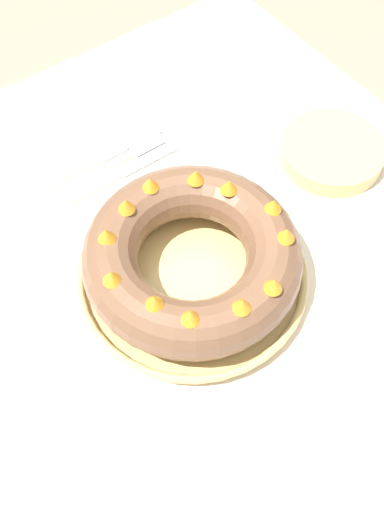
{
  "coord_description": "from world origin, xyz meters",
  "views": [
    {
      "loc": [
        0.33,
        -0.23,
        1.52
      ],
      "look_at": [
        -0.02,
        0.03,
        0.83
      ],
      "focal_mm": 42.0,
      "sensor_mm": 36.0,
      "label": 1
    }
  ],
  "objects_px": {
    "fork": "(118,162)",
    "side_bowl": "(331,152)",
    "serving_knife": "(94,161)",
    "cake_knife": "(117,175)",
    "bundt_cake": "(192,256)",
    "serving_dish": "(192,275)",
    "napkin": "(304,457)"
  },
  "relations": [
    {
      "from": "serving_knife",
      "to": "side_bowl",
      "type": "relative_size",
      "value": 1.32
    },
    {
      "from": "fork",
      "to": "serving_knife",
      "type": "distance_m",
      "value": 0.04
    },
    {
      "from": "bundt_cake",
      "to": "cake_knife",
      "type": "height_order",
      "value": "bundt_cake"
    },
    {
      "from": "cake_knife",
      "to": "side_bowl",
      "type": "xyz_separation_m",
      "value": [
        0.17,
        0.31,
        0.01
      ]
    },
    {
      "from": "serving_dish",
      "to": "cake_knife",
      "type": "bearing_deg",
      "value": 175.96
    },
    {
      "from": "serving_dish",
      "to": "serving_knife",
      "type": "distance_m",
      "value": 0.28
    },
    {
      "from": "bundt_cake",
      "to": "cake_knife",
      "type": "bearing_deg",
      "value": 175.96
    },
    {
      "from": "serving_knife",
      "to": "fork",
      "type": "bearing_deg",
      "value": 52.49
    },
    {
      "from": "napkin",
      "to": "fork",
      "type": "bearing_deg",
      "value": 172.8
    },
    {
      "from": "fork",
      "to": "napkin",
      "type": "bearing_deg",
      "value": -6.71
    },
    {
      "from": "serving_dish",
      "to": "bundt_cake",
      "type": "relative_size",
      "value": 1.1
    },
    {
      "from": "bundt_cake",
      "to": "fork",
      "type": "height_order",
      "value": "bundt_cake"
    },
    {
      "from": "fork",
      "to": "cake_knife",
      "type": "xyz_separation_m",
      "value": [
        0.02,
        -0.02,
        -0.0
      ]
    },
    {
      "from": "serving_knife",
      "to": "cake_knife",
      "type": "relative_size",
      "value": 1.14
    },
    {
      "from": "serving_dish",
      "to": "serving_knife",
      "type": "relative_size",
      "value": 1.46
    },
    {
      "from": "serving_knife",
      "to": "cake_knife",
      "type": "xyz_separation_m",
      "value": [
        0.05,
        0.02,
        -0.0
      ]
    },
    {
      "from": "bundt_cake",
      "to": "serving_knife",
      "type": "bearing_deg",
      "value": 179.88
    },
    {
      "from": "serving_knife",
      "to": "napkin",
      "type": "bearing_deg",
      "value": -4.9
    },
    {
      "from": "fork",
      "to": "napkin",
      "type": "relative_size",
      "value": 1.51
    },
    {
      "from": "side_bowl",
      "to": "fork",
      "type": "bearing_deg",
      "value": -124.06
    },
    {
      "from": "fork",
      "to": "side_bowl",
      "type": "distance_m",
      "value": 0.35
    },
    {
      "from": "fork",
      "to": "cake_knife",
      "type": "distance_m",
      "value": 0.03
    },
    {
      "from": "bundt_cake",
      "to": "cake_knife",
      "type": "distance_m",
      "value": 0.24
    },
    {
      "from": "side_bowl",
      "to": "napkin",
      "type": "relative_size",
      "value": 1.23
    },
    {
      "from": "bundt_cake",
      "to": "side_bowl",
      "type": "distance_m",
      "value": 0.33
    },
    {
      "from": "bundt_cake",
      "to": "side_bowl",
      "type": "relative_size",
      "value": 1.76
    },
    {
      "from": "fork",
      "to": "bundt_cake",
      "type": "bearing_deg",
      "value": -6.81
    },
    {
      "from": "fork",
      "to": "side_bowl",
      "type": "xyz_separation_m",
      "value": [
        0.2,
        0.29,
        0.01
      ]
    },
    {
      "from": "serving_knife",
      "to": "serving_dish",
      "type": "bearing_deg",
      "value": -1.35
    },
    {
      "from": "serving_dish",
      "to": "cake_knife",
      "type": "relative_size",
      "value": 1.66
    },
    {
      "from": "serving_dish",
      "to": "cake_knife",
      "type": "distance_m",
      "value": 0.23
    },
    {
      "from": "serving_dish",
      "to": "fork",
      "type": "relative_size",
      "value": 1.58
    }
  ]
}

